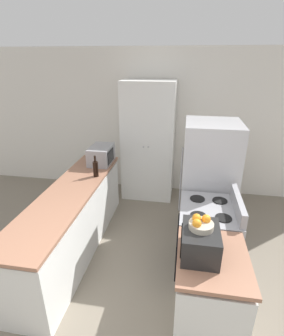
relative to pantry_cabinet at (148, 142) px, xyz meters
The scene contains 10 objects.
wall_back 0.43m from the pantry_cabinet, 74.38° to the left, with size 7.00×0.06×2.60m.
counter_left 1.96m from the pantry_cabinet, 113.67° to the right, with size 0.60×2.56×0.88m.
counter_right 2.84m from the pantry_cabinet, 70.28° to the right, with size 0.60×0.76×0.88m.
pantry_cabinet is the anchor object (origin of this frame).
stove 2.15m from the pantry_cabinet, 62.45° to the right, with size 0.66×0.75×1.04m.
refrigerator 1.45m from the pantry_cabinet, 46.56° to the right, with size 0.74×0.74×1.67m.
microwave 0.96m from the pantry_cabinet, 131.29° to the right, with size 0.33×0.49×0.27m.
wine_bottle 1.35m from the pantry_cabinet, 114.45° to the right, with size 0.07×0.07×0.30m.
toaster_oven 2.72m from the pantry_cabinet, 72.56° to the right, with size 0.31×0.40×0.25m.
fruit_bowl 2.70m from the pantry_cabinet, 72.56° to the right, with size 0.20×0.20×0.10m.
Camera 1 is at (0.54, -1.32, 2.41)m, focal length 28.00 mm.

